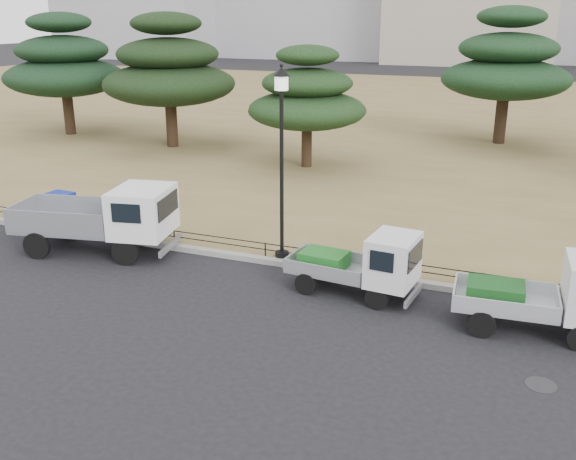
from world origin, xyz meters
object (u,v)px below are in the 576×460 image
at_px(truck_kei_front, 362,264).
at_px(truck_kei_rear, 549,295).
at_px(street_lamp, 282,133).
at_px(tarp_pile, 57,211).
at_px(truck_large, 103,216).

xyz_separation_m(truck_kei_front, truck_kei_rear, (4.32, -0.41, 0.05)).
xyz_separation_m(truck_kei_rear, street_lamp, (-7.05, 1.78, 2.81)).
distance_m(truck_kei_front, truck_kei_rear, 4.34).
height_order(truck_kei_rear, tarp_pile, truck_kei_rear).
xyz_separation_m(truck_kei_front, tarp_pile, (-10.67, 1.33, -0.24)).
distance_m(truck_kei_front, street_lamp, 4.18).
relative_size(truck_large, truck_kei_front, 1.48).
height_order(truck_kei_front, street_lamp, street_lamp).
bearing_deg(truck_kei_rear, truck_kei_front, 170.32).
bearing_deg(street_lamp, tarp_pile, -179.72).
distance_m(truck_kei_front, tarp_pile, 10.75).
relative_size(truck_kei_front, street_lamp, 0.63).
height_order(truck_kei_front, tarp_pile, truck_kei_front).
bearing_deg(tarp_pile, truck_large, -23.22).
xyz_separation_m(truck_kei_rear, tarp_pile, (-14.99, 1.74, -0.29)).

